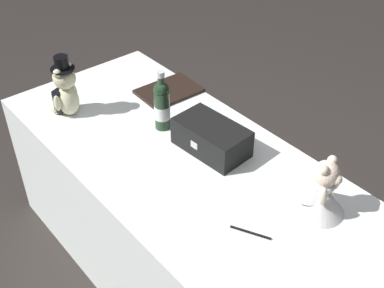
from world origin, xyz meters
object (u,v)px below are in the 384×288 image
(teddy_bear_groom, at_px, (65,90))
(teddy_bear_bride, at_px, (319,189))
(guestbook, at_px, (169,91))
(signing_pen, at_px, (252,233))
(champagne_bottle, at_px, (162,105))
(gift_case_black, at_px, (211,137))

(teddy_bear_groom, bearing_deg, teddy_bear_bride, 18.59)
(teddy_bear_bride, relative_size, guestbook, 0.80)
(teddy_bear_bride, height_order, signing_pen, teddy_bear_bride)
(guestbook, bearing_deg, champagne_bottle, -40.67)
(gift_case_black, bearing_deg, teddy_bear_bride, 6.32)
(teddy_bear_bride, distance_m, gift_case_black, 0.51)
(teddy_bear_bride, xyz_separation_m, signing_pen, (-0.06, -0.26, -0.10))
(teddy_bear_bride, height_order, champagne_bottle, champagne_bottle)
(teddy_bear_groom, relative_size, guestbook, 1.01)
(teddy_bear_bride, xyz_separation_m, champagne_bottle, (-0.76, -0.11, 0.02))
(signing_pen, bearing_deg, gift_case_black, 155.07)
(gift_case_black, bearing_deg, signing_pen, -24.93)
(teddy_bear_bride, bearing_deg, champagne_bottle, -171.46)
(champagne_bottle, bearing_deg, teddy_bear_groom, -144.11)
(signing_pen, bearing_deg, teddy_bear_bride, 76.69)
(champagne_bottle, height_order, signing_pen, champagne_bottle)
(teddy_bear_groom, relative_size, gift_case_black, 0.91)
(teddy_bear_bride, relative_size, gift_case_black, 0.73)
(gift_case_black, distance_m, guestbook, 0.50)
(gift_case_black, height_order, guestbook, gift_case_black)
(teddy_bear_bride, height_order, guestbook, teddy_bear_bride)
(signing_pen, relative_size, guestbook, 0.49)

